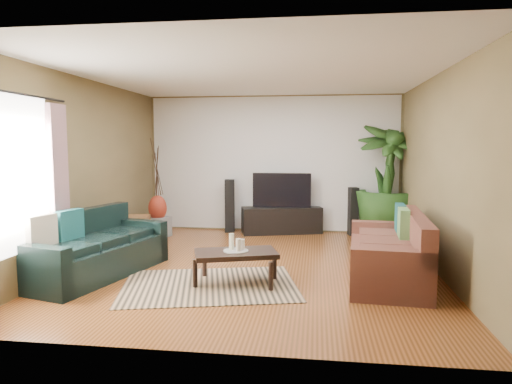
% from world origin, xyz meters
% --- Properties ---
extents(floor, '(5.50, 5.50, 0.00)m').
position_xyz_m(floor, '(0.00, 0.00, 0.00)').
color(floor, brown).
rests_on(floor, ground).
extents(ceiling, '(5.50, 5.50, 0.00)m').
position_xyz_m(ceiling, '(0.00, 0.00, 2.70)').
color(ceiling, white).
rests_on(ceiling, ground).
extents(wall_back, '(5.00, 0.00, 5.00)m').
position_xyz_m(wall_back, '(0.00, 2.75, 1.35)').
color(wall_back, brown).
rests_on(wall_back, ground).
extents(wall_front, '(5.00, 0.00, 5.00)m').
position_xyz_m(wall_front, '(0.00, -2.75, 1.35)').
color(wall_front, brown).
rests_on(wall_front, ground).
extents(wall_left, '(0.00, 5.50, 5.50)m').
position_xyz_m(wall_left, '(-2.50, 0.00, 1.35)').
color(wall_left, brown).
rests_on(wall_left, ground).
extents(wall_right, '(0.00, 5.50, 5.50)m').
position_xyz_m(wall_right, '(2.50, 0.00, 1.35)').
color(wall_right, brown).
rests_on(wall_right, ground).
extents(backwall_panel, '(4.90, 0.00, 4.90)m').
position_xyz_m(backwall_panel, '(0.00, 2.74, 1.35)').
color(backwall_panel, white).
rests_on(backwall_panel, ground).
extents(window_pane, '(0.00, 1.80, 1.80)m').
position_xyz_m(window_pane, '(-2.48, -1.60, 1.40)').
color(window_pane, white).
rests_on(window_pane, ground).
extents(curtain_far, '(0.08, 0.35, 2.20)m').
position_xyz_m(curtain_far, '(-2.43, -0.85, 1.15)').
color(curtain_far, gray).
rests_on(curtain_far, ground).
extents(curtain_rod, '(0.03, 1.90, 0.03)m').
position_xyz_m(curtain_rod, '(-2.43, -1.60, 2.30)').
color(curtain_rod, black).
rests_on(curtain_rod, ground).
extents(sofa_left, '(1.38, 2.23, 0.85)m').
position_xyz_m(sofa_left, '(-2.03, -0.72, 0.42)').
color(sofa_left, black).
rests_on(sofa_left, floor).
extents(sofa_right, '(1.07, 2.08, 0.85)m').
position_xyz_m(sofa_right, '(1.78, -0.39, 0.42)').
color(sofa_right, brown).
rests_on(sofa_right, floor).
extents(area_rug, '(2.41, 1.96, 0.01)m').
position_xyz_m(area_rug, '(-0.42, -0.96, 0.01)').
color(area_rug, tan).
rests_on(area_rug, floor).
extents(coffee_table, '(1.13, 0.83, 0.41)m').
position_xyz_m(coffee_table, '(-0.12, -0.83, 0.21)').
color(coffee_table, black).
rests_on(coffee_table, floor).
extents(candle_tray, '(0.31, 0.31, 0.01)m').
position_xyz_m(candle_tray, '(-0.12, -0.83, 0.42)').
color(candle_tray, '#999994').
rests_on(candle_tray, coffee_table).
extents(candle_tall, '(0.06, 0.06, 0.20)m').
position_xyz_m(candle_tall, '(-0.18, -0.80, 0.53)').
color(candle_tall, '#EEEAC9').
rests_on(candle_tall, candle_tray).
extents(candle_mid, '(0.06, 0.06, 0.16)m').
position_xyz_m(candle_mid, '(-0.08, -0.87, 0.50)').
color(candle_mid, beige).
rests_on(candle_mid, candle_tray).
extents(candle_short, '(0.06, 0.06, 0.13)m').
position_xyz_m(candle_short, '(-0.05, -0.77, 0.49)').
color(candle_short, '#F2E2CD').
rests_on(candle_short, candle_tray).
extents(tv_stand, '(1.61, 0.87, 0.52)m').
position_xyz_m(tv_stand, '(0.20, 2.50, 0.26)').
color(tv_stand, black).
rests_on(tv_stand, floor).
extents(television, '(1.13, 0.06, 0.67)m').
position_xyz_m(television, '(0.20, 2.50, 0.85)').
color(television, black).
rests_on(television, tv_stand).
extents(speaker_left, '(0.22, 0.24, 1.05)m').
position_xyz_m(speaker_left, '(-0.83, 2.50, 0.52)').
color(speaker_left, black).
rests_on(speaker_left, floor).
extents(speaker_right, '(0.21, 0.22, 0.92)m').
position_xyz_m(speaker_right, '(1.58, 2.50, 0.46)').
color(speaker_right, black).
rests_on(speaker_right, floor).
extents(potted_plant, '(1.37, 1.37, 2.14)m').
position_xyz_m(potted_plant, '(2.19, 2.50, 1.07)').
color(potted_plant, '#204416').
rests_on(potted_plant, floor).
extents(plant_pot, '(0.40, 0.40, 0.31)m').
position_xyz_m(plant_pot, '(2.19, 2.50, 0.15)').
color(plant_pot, black).
rests_on(plant_pot, floor).
extents(pedestal, '(0.47, 0.47, 0.38)m').
position_xyz_m(pedestal, '(-2.08, 1.83, 0.19)').
color(pedestal, gray).
rests_on(pedestal, floor).
extents(vase, '(0.34, 0.34, 0.48)m').
position_xyz_m(vase, '(-2.08, 1.83, 0.55)').
color(vase, maroon).
rests_on(vase, pedestal).
extents(side_table, '(0.54, 0.54, 0.50)m').
position_xyz_m(side_table, '(-2.25, 1.11, 0.25)').
color(side_table, brown).
rests_on(side_table, floor).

